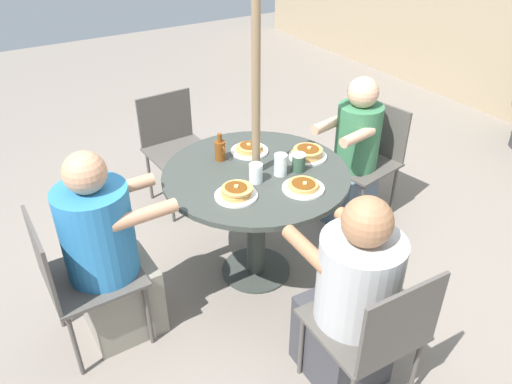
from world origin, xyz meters
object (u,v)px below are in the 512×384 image
(pancake_plate_c, at_px, (307,153))
(patio_chair_north, at_px, (175,143))
(patio_chair_south, at_px, (375,329))
(pancake_plate_d, at_px, (303,186))
(diner_south, at_px, (351,303))
(drinking_glass_b, at_px, (281,165))
(patio_table, at_px, (256,191))
(syrup_bottle, at_px, (220,150))
(pancake_plate_a, at_px, (249,149))
(drinking_glass_a, at_px, (256,173))
(coffee_cup, at_px, (299,162))
(patio_chair_east, at_px, (76,274))
(patio_chair_west, at_px, (368,154))
(diner_east, at_px, (108,258))
(pancake_plate_b, at_px, (236,193))
(diner_west, at_px, (353,158))

(pancake_plate_c, bearing_deg, patio_chair_north, -159.50)
(patio_chair_south, distance_m, pancake_plate_d, 0.84)
(diner_south, xyz_separation_m, drinking_glass_b, (-0.80, 0.14, 0.32))
(patio_table, distance_m, patio_chair_south, 1.08)
(patio_table, xyz_separation_m, syrup_bottle, (-0.23, -0.10, 0.20))
(patio_table, height_order, pancake_plate_a, pancake_plate_a)
(patio_chair_south, xyz_separation_m, pancake_plate_c, (-1.06, 0.39, 0.29))
(patio_chair_south, distance_m, drinking_glass_a, 1.03)
(coffee_cup, bearing_deg, drinking_glass_b, -99.00)
(pancake_plate_d, height_order, coffee_cup, coffee_cup)
(patio_chair_east, height_order, pancake_plate_c, patio_chair_east)
(pancake_plate_d, relative_size, drinking_glass_b, 1.84)
(patio_table, xyz_separation_m, pancake_plate_c, (0.01, 0.35, 0.16))
(patio_chair_west, distance_m, drinking_glass_a, 1.19)
(patio_chair_east, relative_size, patio_chair_south, 1.00)
(patio_chair_east, distance_m, patio_chair_west, 2.14)
(drinking_glass_b, bearing_deg, diner_east, -94.82)
(pancake_plate_d, bearing_deg, diner_south, -14.29)
(diner_east, xyz_separation_m, pancake_plate_b, (0.16, 0.67, 0.26))
(patio_chair_north, xyz_separation_m, diner_west, (0.92, 0.94, 0.02))
(diner_west, bearing_deg, pancake_plate_a, 74.97)
(diner_west, height_order, syrup_bottle, diner_west)
(diner_west, xyz_separation_m, coffee_cup, (0.27, -0.68, 0.29))
(patio_chair_east, distance_m, diner_south, 1.36)
(patio_chair_north, bearing_deg, patio_chair_east, 43.97)
(diner_west, distance_m, drinking_glass_a, 1.02)
(diner_east, relative_size, patio_chair_south, 1.37)
(patio_chair_east, relative_size, pancake_plate_b, 3.60)
(diner_west, distance_m, syrup_bottle, 1.04)
(drinking_glass_b, bearing_deg, patio_chair_east, -94.00)
(coffee_cup, bearing_deg, patio_table, -118.16)
(patio_table, bearing_deg, diner_south, -2.24)
(diner_west, distance_m, pancake_plate_c, 0.62)
(patio_chair_east, distance_m, pancake_plate_b, 0.91)
(diner_east, height_order, coffee_cup, diner_east)
(diner_south, relative_size, pancake_plate_d, 4.72)
(patio_chair_south, xyz_separation_m, pancake_plate_b, (-0.90, -0.18, 0.29))
(patio_chair_south, distance_m, pancake_plate_a, 1.33)
(patio_chair_east, distance_m, drinking_glass_b, 1.22)
(patio_table, height_order, drinking_glass_a, drinking_glass_a)
(patio_chair_north, height_order, coffee_cup, coffee_cup)
(diner_south, relative_size, diner_west, 1.00)
(patio_table, height_order, syrup_bottle, syrup_bottle)
(pancake_plate_a, xyz_separation_m, drinking_glass_a, (0.32, -0.15, 0.03))
(pancake_plate_d, xyz_separation_m, syrup_bottle, (-0.53, -0.22, 0.05))
(diner_east, height_order, patio_chair_south, diner_east)
(patio_chair_north, relative_size, drinking_glass_a, 7.65)
(coffee_cup, height_order, drinking_glass_b, drinking_glass_b)
(diner_south, bearing_deg, pancake_plate_d, 77.95)
(diner_south, xyz_separation_m, pancake_plate_d, (-0.61, 0.15, 0.27))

